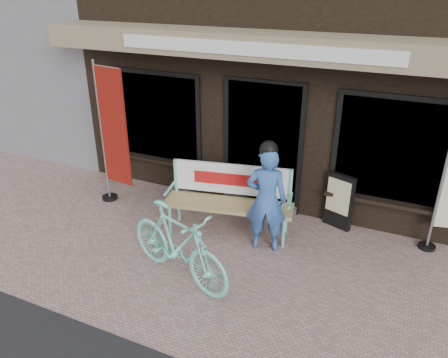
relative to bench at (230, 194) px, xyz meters
The scene contains 7 objects.
ground 1.26m from the bench, 80.34° to the right, with size 70.00×70.00×0.00m, color #A5857E.
storefront 4.55m from the bench, 87.29° to the left, with size 7.00×6.77×6.00m.
bench is the anchor object (origin of this frame).
person 0.74m from the bench, 20.46° to the right, with size 0.65×0.50×1.67m.
bicycle 1.41m from the bench, 94.41° to the right, with size 0.49×1.75×1.05m, color #71DEC7.
nobori_red 2.22m from the bench, behind, with size 0.73×0.30×2.45m.
menu_stand 1.71m from the bench, 27.10° to the left, with size 0.45×0.23×0.91m.
Camera 1 is at (2.18, -4.33, 3.65)m, focal length 35.00 mm.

